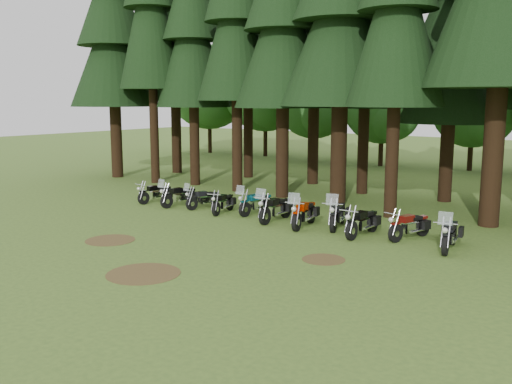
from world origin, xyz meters
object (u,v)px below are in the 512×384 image
motorcycle_7 (338,215)px  motorcycle_9 (410,227)px  motorcycle_2 (204,199)px  motorcycle_3 (223,203)px  motorcycle_8 (362,223)px  motorcycle_5 (275,209)px  motorcycle_0 (156,194)px  motorcycle_6 (304,214)px  motorcycle_4 (256,204)px  motorcycle_10 (450,235)px  motorcycle_1 (179,196)px

motorcycle_7 → motorcycle_9: size_ratio=1.12×
motorcycle_2 → motorcycle_7: motorcycle_7 is taller
motorcycle_3 → motorcycle_8: bearing=-16.5°
motorcycle_5 → motorcycle_8: motorcycle_5 is taller
motorcycle_0 → motorcycle_3: 4.36m
motorcycle_6 → motorcycle_4: bearing=151.9°
motorcycle_4 → motorcycle_5: bearing=-21.4°
motorcycle_5 → motorcycle_7: size_ratio=1.00×
motorcycle_2 → motorcycle_4: (2.78, 0.38, 0.05)m
motorcycle_8 → motorcycle_2: bearing=177.9°
motorcycle_0 → motorcycle_3: bearing=6.8°
motorcycle_0 → motorcycle_2: 2.95m
motorcycle_8 → motorcycle_9: size_ratio=1.07×
motorcycle_4 → motorcycle_5: (1.54, -0.70, 0.04)m
motorcycle_8 → motorcycle_7: bearing=157.0°
motorcycle_4 → motorcycle_8: (5.63, -0.85, 0.01)m
motorcycle_2 → motorcycle_10: 11.70m
motorcycle_5 → motorcycle_2: bearing=172.1°
motorcycle_1 → motorcycle_5: bearing=6.2°
motorcycle_2 → motorcycle_6: 5.87m
motorcycle_5 → motorcycle_8: size_ratio=1.04×
motorcycle_6 → motorcycle_8: 2.56m
motorcycle_10 → motorcycle_0: bearing=169.4°
motorcycle_8 → motorcycle_1: bearing=-179.9°
motorcycle_3 → motorcycle_6: 4.43m
motorcycle_3 → motorcycle_10: size_ratio=0.84×
motorcycle_6 → motorcycle_10: size_ratio=1.02×
motorcycle_4 → motorcycle_10: motorcycle_10 is taller
motorcycle_2 → motorcycle_3: bearing=0.1°
motorcycle_4 → motorcycle_7: 4.24m
motorcycle_2 → motorcycle_8: 8.43m
motorcycle_4 → motorcycle_5: size_ratio=0.92×
motorcycle_0 → motorcycle_7: bearing=9.2°
motorcycle_1 → motorcycle_4: motorcycle_4 is taller
motorcycle_7 → motorcycle_10: 4.71m
motorcycle_4 → motorcycle_5: 1.69m
motorcycle_3 → motorcycle_4: 1.51m
motorcycle_3 → motorcycle_1: bearing=165.4°
motorcycle_2 → motorcycle_10: bearing=8.7°
motorcycle_0 → motorcycle_8: (11.34, -0.18, 0.06)m
motorcycle_1 → motorcycle_6: 7.17m
motorcycle_2 → motorcycle_5: motorcycle_5 is taller
motorcycle_2 → motorcycle_10: (11.69, -0.49, 0.08)m
motorcycle_1 → motorcycle_7: motorcycle_7 is taller
motorcycle_2 → motorcycle_6: motorcycle_6 is taller
motorcycle_3 → motorcycle_5: bearing=-15.8°
motorcycle_5 → motorcycle_7: motorcycle_7 is taller
motorcycle_6 → motorcycle_10: (5.84, 0.00, -0.01)m
motorcycle_6 → motorcycle_8: motorcycle_6 is taller
motorcycle_1 → motorcycle_5: (5.64, -0.02, 0.05)m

